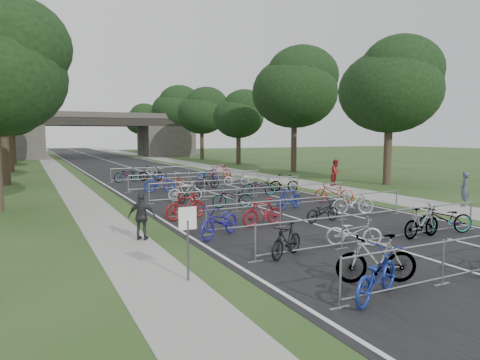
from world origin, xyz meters
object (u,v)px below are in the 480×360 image
Objects in this scene: park_sign at (188,230)px; pedestrian_a at (464,189)px; bike_0 at (376,275)px; overpass_bridge at (96,135)px; pedestrian_c at (142,217)px; bike_1 at (376,259)px; pedestrian_b at (336,173)px.

park_sign is 1.06× the size of pedestrian_a.
park_sign reaches higher than bike_0.
overpass_bridge reaches higher than bike_0.
park_sign is 1.14× the size of pedestrian_c.
park_sign is at bearing -96.26° from overpass_bridge.
bike_0 is at bearing -20.65° from bike_1.
overpass_bridge is 48.91m from pedestrian_b.
bike_1 is at bearing -12.24° from pedestrian_a.
pedestrian_c is at bearing -1.04° from bike_0.
bike_0 is at bearing -146.05° from pedestrian_b.
overpass_bridge is 62.41m from park_sign.
pedestrian_b reaches higher than pedestrian_a.
park_sign reaches higher than pedestrian_a.
bike_0 is 14.65m from pedestrian_a.
park_sign reaches higher than pedestrian_c.
park_sign is at bearing -95.19° from bike_1.
bike_0 is at bearing -10.95° from pedestrian_a.
pedestrian_c reaches higher than bike_1.
pedestrian_b is at bearing -130.14° from pedestrian_a.
bike_1 is 20.20m from pedestrian_b.
bike_1 is at bearing -92.53° from overpass_bridge.
overpass_bridge is at bearing -27.35° from bike_0.
pedestrian_b reaches higher than pedestrian_c.
overpass_bridge is 58.61m from pedestrian_a.
park_sign is 4.43m from bike_0.
pedestrian_c is at bearing 90.00° from park_sign.
pedestrian_b reaches higher than park_sign.
bike_1 is 1.14× the size of pedestrian_a.
park_sign is at bearing 121.91° from pedestrian_c.
bike_0 is 1.08m from bike_1.
pedestrian_a reaches higher than bike_1.
overpass_bridge is 57.92m from pedestrian_c.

